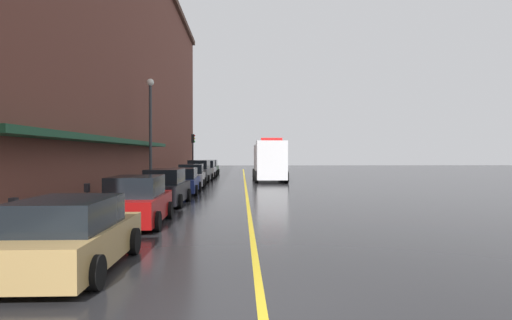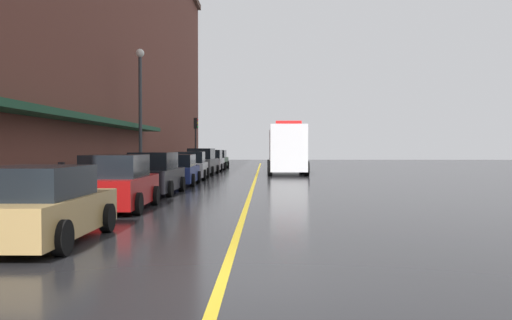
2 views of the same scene
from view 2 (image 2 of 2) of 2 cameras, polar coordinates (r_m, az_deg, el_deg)
ground_plane at (r=32.69m, az=-0.07°, el=-2.05°), size 112.00×112.00×0.00m
sidewalk_left at (r=33.38m, az=-10.78°, el=-1.88°), size 2.40×70.00×0.15m
lane_center_stripe at (r=32.69m, az=-0.07°, el=-2.04°), size 0.16×70.00×0.01m
brick_building_left at (r=35.42m, az=-23.07°, el=13.47°), size 13.26×64.00×18.87m
parked_car_0 at (r=11.51m, az=-22.15°, el=-4.60°), size 2.13×4.36×1.53m
parked_car_1 at (r=16.86m, az=-14.56°, el=-2.51°), size 2.07×4.30×1.69m
parked_car_2 at (r=22.44m, az=-10.72°, el=-1.53°), size 1.99×4.64×1.72m
parked_car_3 at (r=27.86m, az=-8.26°, el=-1.11°), size 2.05×4.69×1.57m
parked_car_4 at (r=33.04m, az=-6.99°, el=-0.66°), size 2.19×4.34×1.68m
parked_car_5 at (r=38.95m, az=-5.79°, el=-0.24°), size 2.20×4.70×1.88m
parked_car_6 at (r=44.94m, az=-4.81°, el=-0.11°), size 2.14×4.43×1.76m
parked_car_7 at (r=50.82m, az=-4.18°, el=0.03°), size 2.11×4.18×1.72m
box_truck at (r=39.27m, az=3.30°, el=1.10°), size 2.83×7.96×3.75m
parking_meter_0 at (r=29.96m, az=-10.48°, el=-0.35°), size 0.14×0.18×1.33m
parking_meter_1 at (r=20.14m, az=-16.22°, el=-1.14°), size 0.14×0.18×1.33m
parking_meter_2 at (r=16.63m, az=-20.02°, el=-1.66°), size 0.14×0.18×1.33m
street_lamp_left at (r=28.82m, az=-12.23°, el=6.23°), size 0.44×0.44×6.94m
traffic_light_near at (r=45.55m, az=-6.45°, el=2.84°), size 0.38×0.36×4.30m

